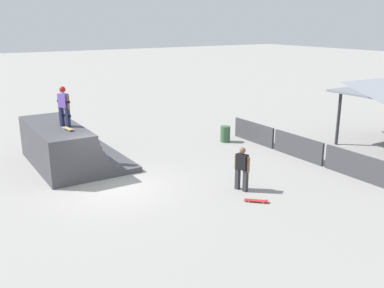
{
  "coord_description": "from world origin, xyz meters",
  "views": [
    {
      "loc": [
        14.67,
        -5.59,
        6.18
      ],
      "look_at": [
        -0.51,
        3.98,
        1.03
      ],
      "focal_mm": 40.0,
      "sensor_mm": 36.0,
      "label": 1
    }
  ],
  "objects_px": {
    "skateboard_on_deck": "(68,129)",
    "skateboard_on_ground": "(257,201)",
    "skater_on_deck": "(64,104)",
    "bystander_walking": "(242,167)",
    "trash_bin": "(225,134)"
  },
  "relations": [
    {
      "from": "skateboard_on_ground",
      "to": "trash_bin",
      "type": "relative_size",
      "value": 0.87
    },
    {
      "from": "skater_on_deck",
      "to": "skateboard_on_deck",
      "type": "relative_size",
      "value": 2.21
    },
    {
      "from": "bystander_walking",
      "to": "skater_on_deck",
      "type": "bearing_deg",
      "value": 22.78
    },
    {
      "from": "skater_on_deck",
      "to": "bystander_walking",
      "type": "relative_size",
      "value": 1.01
    },
    {
      "from": "skateboard_on_ground",
      "to": "skateboard_on_deck",
      "type": "bearing_deg",
      "value": 169.36
    },
    {
      "from": "skater_on_deck",
      "to": "skateboard_on_ground",
      "type": "relative_size",
      "value": 2.32
    },
    {
      "from": "skateboard_on_deck",
      "to": "skateboard_on_ground",
      "type": "distance_m",
      "value": 8.26
    },
    {
      "from": "bystander_walking",
      "to": "skateboard_on_ground",
      "type": "height_order",
      "value": "bystander_walking"
    },
    {
      "from": "bystander_walking",
      "to": "skateboard_on_deck",
      "type": "bearing_deg",
      "value": 26.74
    },
    {
      "from": "skateboard_on_deck",
      "to": "skateboard_on_ground",
      "type": "bearing_deg",
      "value": 26.43
    },
    {
      "from": "skater_on_deck",
      "to": "skateboard_on_ground",
      "type": "bearing_deg",
      "value": 6.13
    },
    {
      "from": "skater_on_deck",
      "to": "skateboard_on_ground",
      "type": "xyz_separation_m",
      "value": [
        7.28,
        4.54,
        -2.79
      ]
    },
    {
      "from": "skateboard_on_deck",
      "to": "trash_bin",
      "type": "bearing_deg",
      "value": 84.22
    },
    {
      "from": "trash_bin",
      "to": "skater_on_deck",
      "type": "bearing_deg",
      "value": -91.86
    },
    {
      "from": "skater_on_deck",
      "to": "bystander_walking",
      "type": "height_order",
      "value": "skater_on_deck"
    }
  ]
}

